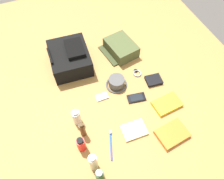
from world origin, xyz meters
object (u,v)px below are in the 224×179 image
at_px(backpack, 70,58).
at_px(toiletry_pouch, 121,48).
at_px(toothpaste_tube, 77,117).
at_px(lotion_bottle, 93,162).
at_px(cell_phone, 136,98).
at_px(travel_guidebook, 167,104).
at_px(media_player, 102,97).
at_px(cologne_bottle, 82,130).
at_px(toothbrush, 111,143).
at_px(notepad, 134,130).
at_px(wristwatch, 137,73).
at_px(paperback_novel, 172,134).
at_px(bucket_hat, 117,83).
at_px(shampoo_bottle, 100,175).
at_px(sunscreen_spray, 81,144).
at_px(wallet, 154,80).

xyz_separation_m(backpack, toiletry_pouch, (-0.03, -0.39, -0.03)).
xyz_separation_m(backpack, toothpaste_tube, (-0.47, 0.10, -0.01)).
bearing_deg(lotion_bottle, cell_phone, -52.61).
distance_m(toothpaste_tube, travel_guidebook, 0.60).
xyz_separation_m(travel_guidebook, media_player, (0.22, 0.38, -0.01)).
bearing_deg(cologne_bottle, toothbrush, -131.88).
bearing_deg(toiletry_pouch, notepad, 164.06).
relative_size(cologne_bottle, notepad, 0.94).
bearing_deg(lotion_bottle, cologne_bottle, -1.05).
relative_size(toiletry_pouch, wristwatch, 3.84).
distance_m(paperback_novel, media_player, 0.51).
distance_m(backpack, notepad, 0.70).
bearing_deg(lotion_bottle, toothpaste_tube, 0.90).
bearing_deg(toothbrush, cell_phone, -50.62).
distance_m(bucket_hat, toothpaste_tube, 0.38).
relative_size(travel_guidebook, wristwatch, 2.70).
xyz_separation_m(shampoo_bottle, lotion_bottle, (0.07, 0.01, 0.03)).
bearing_deg(notepad, sunscreen_spray, 89.00).
relative_size(backpack, sunscreen_spray, 2.78).
bearing_deg(cell_phone, bucket_hat, 28.67).
xyz_separation_m(toothpaste_tube, notepad, (-0.19, -0.30, -0.05)).
xyz_separation_m(cologne_bottle, wallet, (0.19, -0.59, -0.06)).
relative_size(bucket_hat, wristwatch, 2.12).
bearing_deg(notepad, cell_phone, -27.47).
bearing_deg(backpack, wristwatch, -122.33).
xyz_separation_m(bucket_hat, notepad, (-0.36, 0.03, -0.02)).
bearing_deg(cologne_bottle, cell_phone, -75.06).
distance_m(lotion_bottle, travel_guidebook, 0.62).
xyz_separation_m(bucket_hat, cell_phone, (-0.15, -0.08, -0.02)).
height_order(bucket_hat, lotion_bottle, lotion_bottle).
bearing_deg(sunscreen_spray, shampoo_bottle, -168.29).
bearing_deg(lotion_bottle, paperback_novel, -89.96).
distance_m(cologne_bottle, wristwatch, 0.59).
distance_m(cell_phone, wallet, 0.20).
bearing_deg(notepad, shampoo_bottle, 123.77).
height_order(toothbrush, notepad, toothbrush).
distance_m(toiletry_pouch, toothbrush, 0.75).
relative_size(sunscreen_spray, travel_guidebook, 0.65).
height_order(sunscreen_spray, media_player, sunscreen_spray).
height_order(cologne_bottle, toothbrush, cologne_bottle).
relative_size(toothbrush, notepad, 1.19).
bearing_deg(backpack, cell_phone, -144.67).
distance_m(toothpaste_tube, wallet, 0.61).
bearing_deg(backpack, media_player, -162.99).
bearing_deg(toiletry_pouch, cell_phone, 171.19).
xyz_separation_m(bucket_hat, sunscreen_spray, (-0.34, 0.36, 0.03)).
distance_m(toothpaste_tube, media_player, 0.24).
bearing_deg(cologne_bottle, notepad, -107.94).
relative_size(bucket_hat, toothbrush, 0.85).
bearing_deg(backpack, notepad, -162.48).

